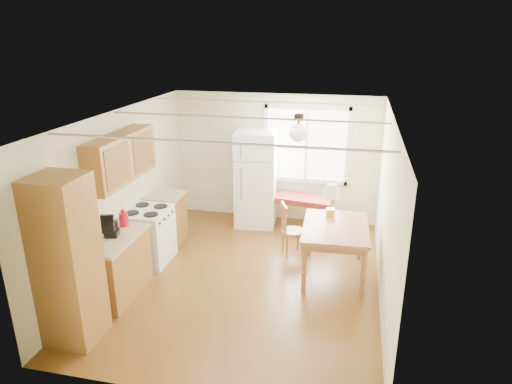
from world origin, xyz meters
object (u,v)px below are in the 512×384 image
(refrigerator, at_px, (256,178))
(bench, at_px, (296,199))
(dining_table, at_px, (335,232))
(chair, at_px, (288,226))

(refrigerator, xyz_separation_m, bench, (0.79, -0.04, -0.35))
(dining_table, bearing_deg, bench, 114.03)
(refrigerator, xyz_separation_m, dining_table, (1.62, -1.71, -0.21))
(refrigerator, height_order, chair, refrigerator)
(bench, bearing_deg, chair, -79.89)
(refrigerator, relative_size, dining_table, 1.38)
(bench, relative_size, dining_table, 1.08)
(chair, bearing_deg, refrigerator, 101.45)
(refrigerator, relative_size, bench, 1.27)
(dining_table, xyz_separation_m, chair, (-0.80, 0.54, -0.21))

